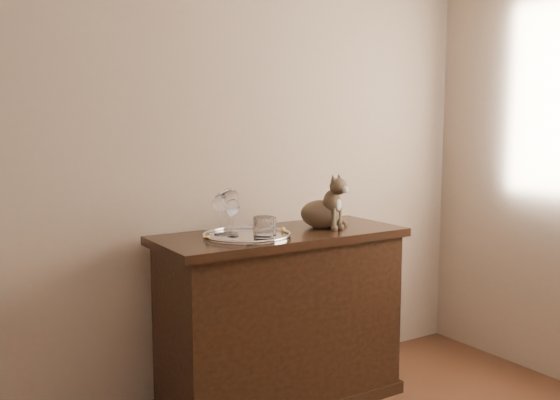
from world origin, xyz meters
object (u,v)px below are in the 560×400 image
(wine_glass_a, at_px, (220,214))
(wine_glass_d, at_px, (233,217))
(tumbler_b, at_px, (264,228))
(tray, at_px, (247,236))
(wine_glass_b, at_px, (230,211))
(tumbler_a, at_px, (268,227))
(sideboard, at_px, (281,319))
(cat, at_px, (321,200))

(wine_glass_a, bearing_deg, wine_glass_d, -63.57)
(tumbler_b, bearing_deg, tray, 98.10)
(wine_glass_b, height_order, tumbler_a, wine_glass_b)
(tray, distance_m, wine_glass_d, 0.11)
(sideboard, relative_size, tumbler_b, 11.96)
(cat, bearing_deg, sideboard, 162.25)
(tray, height_order, tumbler_b, tumbler_b)
(wine_glass_b, bearing_deg, tumbler_a, -44.52)
(sideboard, relative_size, wine_glass_d, 7.11)
(sideboard, xyz_separation_m, cat, (0.23, 0.00, 0.56))
(wine_glass_d, distance_m, tumbler_a, 0.17)
(wine_glass_b, height_order, wine_glass_d, wine_glass_b)
(tumbler_b, bearing_deg, cat, 19.87)
(tray, distance_m, wine_glass_a, 0.16)
(tumbler_a, height_order, tumbler_b, tumbler_b)
(wine_glass_a, distance_m, tumbler_a, 0.23)
(sideboard, height_order, wine_glass_d, wine_glass_d)
(tumbler_b, bearing_deg, wine_glass_d, 117.96)
(sideboard, bearing_deg, wine_glass_b, 170.17)
(wine_glass_a, height_order, wine_glass_b, wine_glass_b)
(wine_glass_a, distance_m, wine_glass_b, 0.05)
(tray, relative_size, wine_glass_d, 2.37)
(wine_glass_d, xyz_separation_m, tumbler_b, (0.08, -0.14, -0.03))
(tray, distance_m, tumbler_b, 0.13)
(cat, bearing_deg, tray, 166.02)
(sideboard, bearing_deg, cat, 0.42)
(wine_glass_d, bearing_deg, tumbler_b, -62.04)
(tray, relative_size, cat, 1.47)
(tray, distance_m, tumbler_a, 0.11)
(wine_glass_d, bearing_deg, tray, -22.92)
(wine_glass_b, bearing_deg, sideboard, -9.83)
(wine_glass_a, distance_m, cat, 0.53)
(sideboard, distance_m, wine_glass_a, 0.61)
(wine_glass_a, distance_m, tumbler_b, 0.24)
(tray, xyz_separation_m, cat, (0.43, 0.03, 0.13))
(wine_glass_d, bearing_deg, wine_glass_a, 116.43)
(tumbler_b, distance_m, cat, 0.45)
(tumbler_b, bearing_deg, tumbler_a, 46.30)
(cat, bearing_deg, wine_glass_a, 155.92)
(wine_glass_b, relative_size, wine_glass_d, 1.26)
(tray, distance_m, wine_glass_b, 0.14)
(tray, relative_size, tumbler_b, 3.99)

